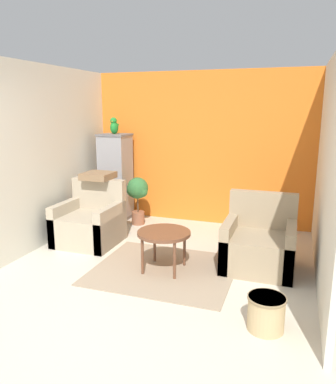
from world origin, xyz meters
TOP-DOWN VIEW (x-y plane):
  - ground_plane at (0.00, 0.00)m, footprint 20.00×20.00m
  - wall_back_accent at (0.00, 3.51)m, footprint 3.89×0.06m
  - wall_left at (-1.92, 1.74)m, footprint 0.06×3.48m
  - wall_right at (1.92, 1.74)m, footprint 0.06×3.48m
  - area_rug at (0.09, 1.32)m, footprint 1.73×1.50m
  - coffee_table at (0.09, 1.32)m, footprint 0.66×0.66m
  - armchair_left at (-1.30, 1.90)m, footprint 0.87×0.83m
  - armchair_right at (1.20, 1.80)m, footprint 0.87×0.83m
  - birdcage at (-1.47, 3.12)m, footprint 0.50×0.50m
  - parrot at (-1.47, 3.12)m, footprint 0.13×0.24m
  - potted_plant at (-0.98, 2.97)m, footprint 0.40×0.37m
  - wicker_basket at (1.41, 0.41)m, footprint 0.35×0.35m
  - throw_pillow at (-1.30, 2.20)m, footprint 0.44×0.44m

SIDE VIEW (x-z plane):
  - ground_plane at x=0.00m, z-range 0.00..0.00m
  - area_rug at x=0.09m, z-range 0.00..0.01m
  - wicker_basket at x=1.41m, z-range 0.01..0.34m
  - armchair_left at x=-1.30m, z-range -0.17..0.76m
  - armchair_right at x=1.20m, z-range -0.17..0.76m
  - coffee_table at x=0.09m, z-range 0.20..0.72m
  - potted_plant at x=-0.98m, z-range 0.14..0.97m
  - birdcage at x=-1.47m, z-range 0.00..1.55m
  - throw_pillow at x=-1.30m, z-range 0.92..1.02m
  - wall_back_accent at x=0.00m, z-range 0.00..2.60m
  - wall_left at x=-1.92m, z-range 0.00..2.60m
  - wall_right at x=1.92m, z-range 0.00..2.60m
  - parrot at x=-1.47m, z-range 1.53..1.82m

